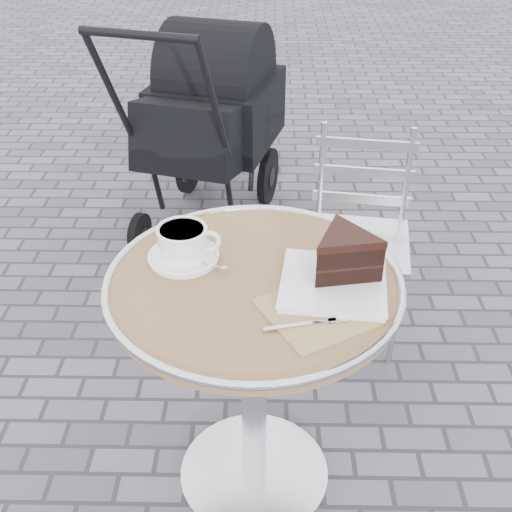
{
  "coord_description": "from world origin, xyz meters",
  "views": [
    {
      "loc": [
        0.03,
        -1.24,
        1.63
      ],
      "look_at": [
        0.0,
        0.03,
        0.78
      ],
      "focal_mm": 45.0,
      "sensor_mm": 36.0,
      "label": 1
    }
  ],
  "objects_px": {
    "cake_plate_set": "(342,262)",
    "bistro_chair": "(360,212)",
    "baby_stroller": "(209,127)",
    "cafe_table": "(254,332)",
    "cappuccino_set": "(184,246)"
  },
  "relations": [
    {
      "from": "cappuccino_set",
      "to": "bistro_chair",
      "type": "xyz_separation_m",
      "value": [
        0.54,
        0.67,
        -0.28
      ]
    },
    {
      "from": "cappuccino_set",
      "to": "baby_stroller",
      "type": "xyz_separation_m",
      "value": [
        -0.06,
        1.46,
        -0.29
      ]
    },
    {
      "from": "bistro_chair",
      "to": "baby_stroller",
      "type": "bearing_deg",
      "value": 135.78
    },
    {
      "from": "cake_plate_set",
      "to": "bistro_chair",
      "type": "relative_size",
      "value": 0.5
    },
    {
      "from": "bistro_chair",
      "to": "baby_stroller",
      "type": "height_order",
      "value": "baby_stroller"
    },
    {
      "from": "cafe_table",
      "to": "baby_stroller",
      "type": "distance_m",
      "value": 1.56
    },
    {
      "from": "cake_plate_set",
      "to": "baby_stroller",
      "type": "height_order",
      "value": "baby_stroller"
    },
    {
      "from": "cafe_table",
      "to": "cake_plate_set",
      "type": "bearing_deg",
      "value": -2.22
    },
    {
      "from": "cafe_table",
      "to": "cappuccino_set",
      "type": "height_order",
      "value": "cappuccino_set"
    },
    {
      "from": "cafe_table",
      "to": "cake_plate_set",
      "type": "distance_m",
      "value": 0.3
    },
    {
      "from": "cafe_table",
      "to": "bistro_chair",
      "type": "distance_m",
      "value": 0.84
    },
    {
      "from": "cappuccino_set",
      "to": "bistro_chair",
      "type": "height_order",
      "value": "cappuccino_set"
    },
    {
      "from": "bistro_chair",
      "to": "cake_plate_set",
      "type": "bearing_deg",
      "value": -93.51
    },
    {
      "from": "cake_plate_set",
      "to": "cafe_table",
      "type": "bearing_deg",
      "value": -175.24
    },
    {
      "from": "bistro_chair",
      "to": "baby_stroller",
      "type": "distance_m",
      "value": 0.99
    }
  ]
}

